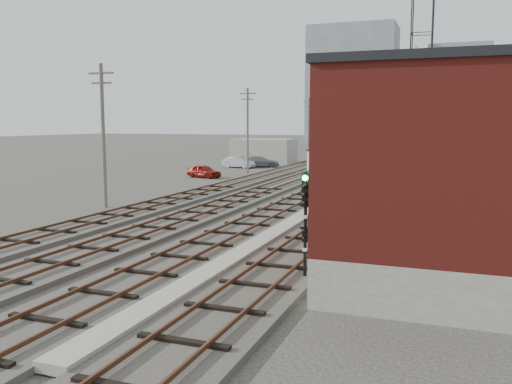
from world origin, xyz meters
The scene contains 23 objects.
ground centered at (0.00, 60.00, 0.00)m, with size 320.00×320.00×0.00m, color #282621.
track_right centered at (2.50, 39.00, 0.11)m, with size 3.20×90.00×0.39m.
track_mid_right centered at (-1.50, 39.00, 0.11)m, with size 3.20×90.00×0.39m.
track_mid_left centered at (-5.50, 39.00, 0.11)m, with size 3.20×90.00×0.39m.
track_left centered at (-9.50, 39.00, 0.11)m, with size 3.20×90.00×0.39m.
platform_curb centered at (0.50, 14.00, 0.13)m, with size 0.90×28.00×0.26m, color gray.
brick_building centered at (7.50, 12.00, 3.63)m, with size 6.54×12.20×7.22m.
lattice_tower centered at (5.50, 35.00, 7.50)m, with size 1.60×1.60×15.00m.
utility_pole_left_a centered at (-12.50, 20.00, 4.80)m, with size 1.80×0.24×9.00m.
utility_pole_left_b centered at (-12.50, 45.00, 4.80)m, with size 1.80×0.24×9.00m.
utility_pole_left_c centered at (-12.50, 70.00, 4.80)m, with size 1.80×0.24×9.00m.
utility_pole_right_a centered at (6.50, 28.00, 4.80)m, with size 1.80×0.24×9.00m.
utility_pole_right_b centered at (6.50, 58.00, 4.80)m, with size 1.80×0.24×9.00m.
apartment_left centered at (-18.00, 135.00, 15.00)m, with size 22.00×14.00×30.00m, color gray.
apartment_right centered at (8.00, 150.00, 13.00)m, with size 16.00×12.00×26.00m, color gray.
shed_left centered at (-16.00, 60.00, 1.60)m, with size 8.00×5.00×3.20m, color gray.
shed_right centered at (9.00, 70.00, 2.00)m, with size 6.00×6.00×4.00m, color gray.
signal_mast centered at (3.70, 8.65, 2.15)m, with size 0.40×0.40×3.73m.
switch_stand centered at (-3.24, 36.77, 0.65)m, with size 0.39×0.39×1.37m.
site_trailer centered at (-3.35, 47.37, 1.28)m, with size 6.39×3.58×2.54m.
car_red centered at (-14.82, 39.13, 0.63)m, with size 1.49×3.70×1.26m, color maroon.
car_silver centered at (-15.95, 51.00, 0.65)m, with size 1.38×3.95×1.30m, color #AFB3B7.
car_grey centered at (-13.99, 53.07, 0.67)m, with size 1.88×4.62×1.34m, color gray.
Camera 1 is at (8.36, -8.64, 5.36)m, focal length 38.00 mm.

